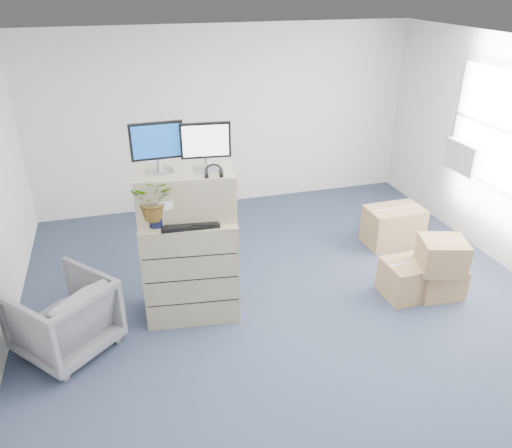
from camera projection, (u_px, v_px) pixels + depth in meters
The scene contains 17 objects.
ground at pixel (301, 327), 5.42m from camera, with size 7.00×7.00×0.00m, color #272D46.
wall_back at pixel (225, 119), 7.80m from camera, with size 6.00×0.02×2.80m, color silver.
ac_unit at pixel (466, 157), 6.78m from camera, with size 0.24×0.60×0.40m, color white.
filing_cabinet_lower at pixel (191, 266), 5.42m from camera, with size 1.00×0.61×1.16m, color tan.
filing_cabinet_upper at pixel (186, 194), 5.10m from camera, with size 1.00×0.50×0.50m, color tan.
monitor_left at pixel (157, 145), 4.82m from camera, with size 0.52×0.21×0.51m.
monitor_right at pixel (206, 144), 4.88m from camera, with size 0.50×0.22×0.49m.
headphones at pixel (214, 172), 4.84m from camera, with size 0.17×0.17×0.02m, color black.
keyboard at pixel (190, 224), 5.01m from camera, with size 0.58×0.24×0.03m, color black.
mouse at pixel (220, 218), 5.13m from camera, with size 0.11×0.07×0.04m, color silver.
water_bottle at pixel (196, 204), 5.14m from camera, with size 0.08×0.08×0.29m, color gray.
phone_dock at pixel (180, 214), 5.13m from camera, with size 0.08×0.07×0.16m.
external_drive at pixel (222, 209), 5.29m from camera, with size 0.23×0.17×0.07m, color black.
tissue_box at pixel (223, 202), 5.24m from camera, with size 0.28×0.14×0.10m, color #3979C3.
potted_plant at pixel (154, 204), 4.89m from camera, with size 0.51×0.54×0.43m.
office_chair at pixel (63, 314), 4.92m from camera, with size 0.84×0.78×0.86m, color slate.
cardboard_boxes at pixel (412, 252), 6.28m from camera, with size 1.15×1.85×0.77m.
Camera 1 is at (-1.67, -4.03, 3.44)m, focal length 35.00 mm.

